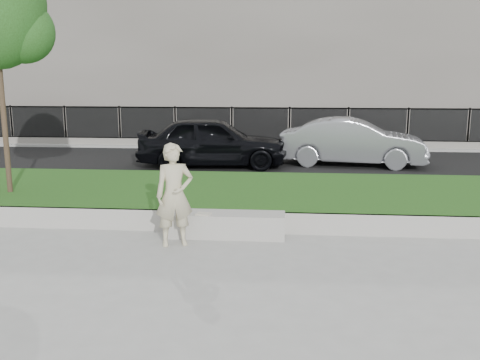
# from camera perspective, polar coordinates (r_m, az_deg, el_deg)

# --- Properties ---
(ground) EXTENTS (90.00, 90.00, 0.00)m
(ground) POSITION_cam_1_polar(r_m,az_deg,el_deg) (8.99, -4.78, -7.45)
(ground) COLOR gray
(ground) RESTS_ON ground
(grass_bank) EXTENTS (34.00, 4.00, 0.40)m
(grass_bank) POSITION_cam_1_polar(r_m,az_deg,el_deg) (11.79, -2.36, -1.83)
(grass_bank) COLOR black
(grass_bank) RESTS_ON ground
(grass_kerb) EXTENTS (34.00, 0.08, 0.40)m
(grass_kerb) POSITION_cam_1_polar(r_m,az_deg,el_deg) (9.91, -3.79, -4.42)
(grass_kerb) COLOR #99968F
(grass_kerb) RESTS_ON ground
(street) EXTENTS (34.00, 7.00, 0.04)m
(street) POSITION_cam_1_polar(r_m,az_deg,el_deg) (17.18, -0.05, 1.78)
(street) COLOR black
(street) RESTS_ON ground
(far_pavement) EXTENTS (34.00, 3.00, 0.12)m
(far_pavement) POSITION_cam_1_polar(r_m,az_deg,el_deg) (21.62, 0.98, 3.88)
(far_pavement) COLOR gray
(far_pavement) RESTS_ON ground
(iron_fence) EXTENTS (32.00, 0.30, 1.50)m
(iron_fence) POSITION_cam_1_polar(r_m,az_deg,el_deg) (20.57, 0.79, 4.85)
(iron_fence) COLOR slate
(iron_fence) RESTS_ON far_pavement
(building_facade) EXTENTS (34.00, 10.00, 10.00)m
(building_facade) POSITION_cam_1_polar(r_m,az_deg,el_deg) (28.49, 2.02, 15.66)
(building_facade) COLOR #645E58
(building_facade) RESTS_ON ground
(stone_bench) EXTENTS (2.12, 0.53, 0.43)m
(stone_bench) POSITION_cam_1_polar(r_m,az_deg,el_deg) (9.62, -1.56, -4.78)
(stone_bench) COLOR #99968F
(stone_bench) RESTS_ON ground
(man) EXTENTS (0.74, 0.61, 1.75)m
(man) POSITION_cam_1_polar(r_m,az_deg,el_deg) (9.05, -7.01, -1.60)
(man) COLOR #C1B894
(man) RESTS_ON ground
(book) EXTENTS (0.28, 0.23, 0.03)m
(book) POSITION_cam_1_polar(r_m,az_deg,el_deg) (9.46, -3.93, -3.63)
(book) COLOR beige
(book) RESTS_ON stone_bench
(car_dark) EXTENTS (4.66, 2.14, 1.55)m
(car_dark) POSITION_cam_1_polar(r_m,az_deg,el_deg) (16.43, -2.95, 4.12)
(car_dark) COLOR black
(car_dark) RESTS_ON street
(car_silver) EXTENTS (4.59, 2.10, 1.46)m
(car_silver) POSITION_cam_1_polar(r_m,az_deg,el_deg) (17.02, 11.95, 3.99)
(car_silver) COLOR gray
(car_silver) RESTS_ON street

